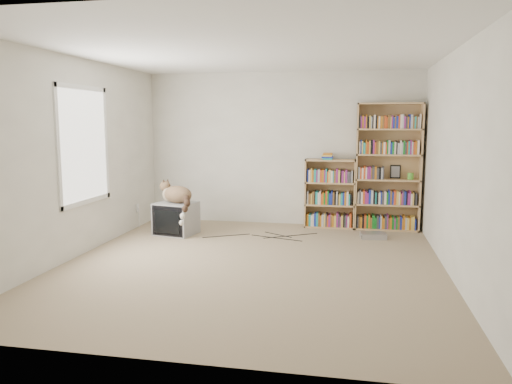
% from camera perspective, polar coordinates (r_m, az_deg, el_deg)
% --- Properties ---
extents(floor, '(4.50, 5.00, 0.01)m').
position_cam_1_polar(floor, '(6.04, -0.50, -8.31)').
color(floor, '#9C8A69').
rests_on(floor, ground).
extents(wall_back, '(4.50, 0.02, 2.50)m').
position_cam_1_polar(wall_back, '(8.28, 2.96, 4.93)').
color(wall_back, silver).
rests_on(wall_back, floor).
extents(wall_front, '(4.50, 0.02, 2.50)m').
position_cam_1_polar(wall_front, '(3.42, -8.92, 0.30)').
color(wall_front, silver).
rests_on(wall_front, floor).
extents(wall_left, '(0.02, 5.00, 2.50)m').
position_cam_1_polar(wall_left, '(6.64, -19.94, 3.67)').
color(wall_left, silver).
rests_on(wall_left, floor).
extents(wall_right, '(0.02, 5.00, 2.50)m').
position_cam_1_polar(wall_right, '(5.80, 21.85, 3.00)').
color(wall_right, silver).
rests_on(wall_right, floor).
extents(ceiling, '(4.50, 5.00, 0.02)m').
position_cam_1_polar(ceiling, '(5.85, -0.53, 15.89)').
color(ceiling, white).
rests_on(ceiling, wall_back).
extents(window, '(0.02, 1.22, 1.52)m').
position_cam_1_polar(window, '(6.80, -19.05, 5.07)').
color(window, white).
rests_on(window, wall_left).
extents(crt_tv, '(0.65, 0.60, 0.49)m').
position_cam_1_polar(crt_tv, '(7.68, -9.09, -2.99)').
color(crt_tv, gray).
rests_on(crt_tv, floor).
extents(cat, '(0.66, 0.68, 0.57)m').
position_cam_1_polar(cat, '(7.53, -8.89, -0.58)').
color(cat, '#342015').
rests_on(cat, crt_tv).
extents(bookcase_tall, '(0.99, 0.30, 1.99)m').
position_cam_1_polar(bookcase_tall, '(8.10, 14.83, 2.38)').
color(bookcase_tall, tan).
rests_on(bookcase_tall, floor).
extents(bookcase_short, '(0.80, 0.30, 1.10)m').
position_cam_1_polar(bookcase_short, '(8.14, 8.44, -0.46)').
color(bookcase_short, tan).
rests_on(bookcase_short, floor).
extents(book_stack, '(0.18, 0.24, 0.10)m').
position_cam_1_polar(book_stack, '(8.03, 8.16, 4.07)').
color(book_stack, '#C4441A').
rests_on(book_stack, bookcase_short).
extents(green_mug, '(0.09, 0.09, 0.10)m').
position_cam_1_polar(green_mug, '(8.11, 17.24, 1.75)').
color(green_mug, '#51B132').
rests_on(green_mug, bookcase_tall).
extents(framed_print, '(0.16, 0.05, 0.21)m').
position_cam_1_polar(framed_print, '(8.19, 15.63, 2.26)').
color(framed_print, black).
rests_on(framed_print, bookcase_tall).
extents(dvd_player, '(0.39, 0.30, 0.08)m').
position_cam_1_polar(dvd_player, '(7.55, 13.24, -4.86)').
color(dvd_player, '#A2A1A6').
rests_on(dvd_player, floor).
extents(wall_outlet, '(0.01, 0.08, 0.13)m').
position_cam_1_polar(wall_outlet, '(8.28, -13.39, -1.76)').
color(wall_outlet, silver).
rests_on(wall_outlet, wall_left).
extents(floor_cables, '(1.20, 0.70, 0.01)m').
position_cam_1_polar(floor_cables, '(7.44, 0.16, -5.12)').
color(floor_cables, black).
rests_on(floor_cables, floor).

